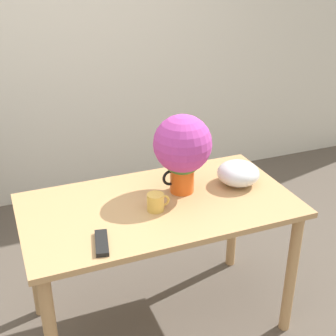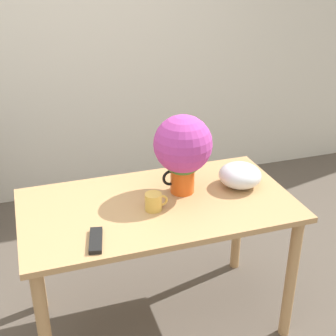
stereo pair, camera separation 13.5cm
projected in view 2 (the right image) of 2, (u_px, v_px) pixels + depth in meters
wall_back at (61, 40)px, 3.55m from camera, size 8.00×0.05×2.60m
table at (158, 222)px, 2.42m from camera, size 1.38×0.75×0.78m
flower_vase at (183, 149)px, 2.38m from camera, size 0.30×0.30×0.42m
coffee_mug at (154, 202)px, 2.30m from camera, size 0.12×0.08×0.09m
white_bowl at (240, 175)px, 2.51m from camera, size 0.23×0.23×0.13m
remote_control at (96, 240)px, 2.06m from camera, size 0.09×0.19×0.02m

